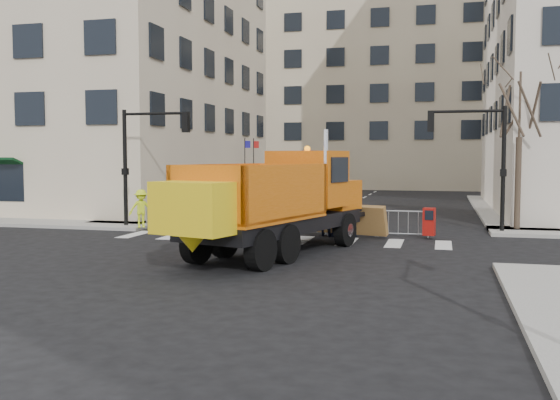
% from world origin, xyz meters
% --- Properties ---
extents(ground, '(120.00, 120.00, 0.00)m').
position_xyz_m(ground, '(0.00, 0.00, 0.00)').
color(ground, black).
rests_on(ground, ground).
extents(sidewalk_back, '(64.00, 5.00, 0.15)m').
position_xyz_m(sidewalk_back, '(0.00, 8.50, 0.07)').
color(sidewalk_back, gray).
rests_on(sidewalk_back, ground).
extents(building_left, '(24.00, 22.00, 26.00)m').
position_xyz_m(building_left, '(-20.00, 20.00, 13.00)').
color(building_left, '#C6B397').
rests_on(building_left, ground).
extents(building_far, '(30.00, 18.00, 24.00)m').
position_xyz_m(building_far, '(0.00, 52.00, 12.00)').
color(building_far, tan).
rests_on(building_far, ground).
extents(traffic_light_left, '(0.18, 0.18, 5.40)m').
position_xyz_m(traffic_light_left, '(-8.00, 7.50, 2.70)').
color(traffic_light_left, black).
rests_on(traffic_light_left, ground).
extents(traffic_light_right, '(0.18, 0.18, 5.40)m').
position_xyz_m(traffic_light_right, '(8.50, 9.50, 2.70)').
color(traffic_light_right, black).
rests_on(traffic_light_right, ground).
extents(crowd_barriers, '(12.60, 0.60, 1.10)m').
position_xyz_m(crowd_barriers, '(-0.75, 7.60, 0.55)').
color(crowd_barriers, '#9EA0A5').
rests_on(crowd_barriers, ground).
extents(street_tree, '(3.00, 3.00, 7.50)m').
position_xyz_m(street_tree, '(9.20, 10.50, 3.75)').
color(street_tree, '#382B21').
rests_on(street_tree, ground).
extents(plow_truck, '(5.77, 11.21, 4.21)m').
position_xyz_m(plow_truck, '(0.61, 1.63, 1.87)').
color(plow_truck, black).
rests_on(plow_truck, ground).
extents(cop_a, '(0.75, 0.52, 1.97)m').
position_xyz_m(cop_a, '(2.43, 7.00, 0.99)').
color(cop_a, black).
rests_on(cop_a, ground).
extents(cop_b, '(1.20, 1.14, 1.95)m').
position_xyz_m(cop_b, '(1.44, 7.00, 0.98)').
color(cop_b, black).
rests_on(cop_b, ground).
extents(cop_c, '(1.27, 1.09, 2.05)m').
position_xyz_m(cop_c, '(1.85, 7.00, 1.02)').
color(cop_c, black).
rests_on(cop_c, ground).
extents(worker, '(1.24, 1.14, 1.68)m').
position_xyz_m(worker, '(-6.87, 6.80, 0.99)').
color(worker, '#DAF71D').
rests_on(worker, sidewalk_back).
extents(newspaper_box, '(0.51, 0.47, 1.10)m').
position_xyz_m(newspaper_box, '(5.54, 7.09, 0.70)').
color(newspaper_box, '#960F0B').
rests_on(newspaper_box, sidewalk_back).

